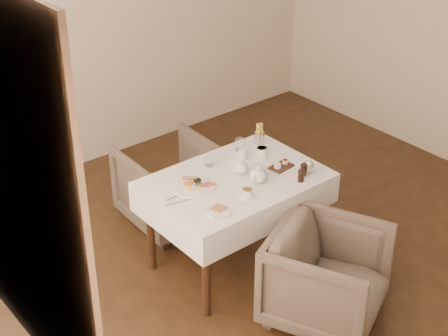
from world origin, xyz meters
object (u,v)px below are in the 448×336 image
at_px(armchair_near, 327,277).
at_px(teapot_centre, 241,167).
at_px(breakfast_plate, 194,186).
at_px(table, 235,192).
at_px(armchair_far, 172,184).

xyz_separation_m(armchair_near, teapot_centre, (-0.02, 0.89, 0.47)).
bearing_deg(teapot_centre, breakfast_plate, 167.07).
bearing_deg(breakfast_plate, armchair_near, -87.69).
distance_m(armchair_near, breakfast_plate, 1.12).
bearing_deg(table, teapot_centre, 16.51).
bearing_deg(teapot_centre, armchair_far, 94.87).
xyz_separation_m(armchair_far, teapot_centre, (0.10, -0.76, 0.47)).
relative_size(table, teapot_centre, 8.80).
bearing_deg(teapot_centre, armchair_near, -91.69).
bearing_deg(armchair_far, breakfast_plate, 69.92).
bearing_deg(armchair_near, table, 70.97).
bearing_deg(table, armchair_near, -84.31).
height_order(breakfast_plate, teapot_centre, teapot_centre).
relative_size(armchair_far, teapot_centre, 5.24).
height_order(table, teapot_centre, teapot_centre).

